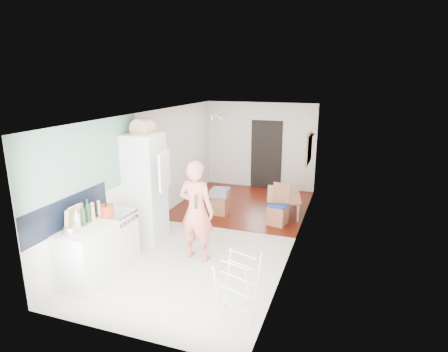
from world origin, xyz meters
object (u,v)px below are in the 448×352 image
Objects in this scene: dining_table at (284,205)px; drying_rack at (238,288)px; dining_chair at (278,205)px; stool at (220,205)px; person at (196,202)px.

drying_rack reaches higher than dining_table.
dining_chair is (-0.00, -0.79, 0.25)m from dining_table.
dining_chair is at bearing 167.84° from dining_table.
dining_table is at bearing 23.05° from stool.
drying_rack is (0.15, -3.47, -0.01)m from dining_chair.
person reaches higher than dining_table.
person is 4.63× the size of stool.
dining_table is at bearing 111.13° from drying_rack.
dining_chair is at bearing -7.52° from stool.
drying_rack is at bearing 170.07° from dining_table.
drying_rack is (0.14, -4.27, 0.24)m from dining_table.
dining_chair reaches higher than stool.
person is 1.97m from drying_rack.
person is 2.34× the size of dining_chair.
person is at bearing -81.04° from stool.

